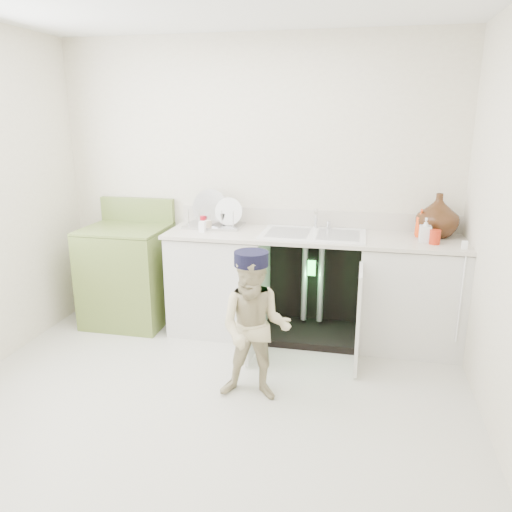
% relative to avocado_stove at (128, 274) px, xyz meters
% --- Properties ---
extents(ground, '(3.50, 3.50, 0.00)m').
position_rel_avocado_stove_xyz_m(ground, '(1.11, -1.18, -0.46)').
color(ground, '#BBB7A4').
rests_on(ground, ground).
extents(room_shell, '(6.00, 5.50, 1.26)m').
position_rel_avocado_stove_xyz_m(room_shell, '(1.11, -1.18, 0.79)').
color(room_shell, silver).
rests_on(room_shell, ground).
extents(counter_run, '(2.44, 1.02, 1.25)m').
position_rel_avocado_stove_xyz_m(counter_run, '(1.70, 0.03, 0.02)').
color(counter_run, silver).
rests_on(counter_run, ground).
extents(avocado_stove, '(0.71, 0.65, 1.10)m').
position_rel_avocado_stove_xyz_m(avocado_stove, '(0.00, 0.00, 0.00)').
color(avocado_stove, olive).
rests_on(avocado_stove, ground).
extents(repair_worker, '(0.58, 0.92, 1.02)m').
position_rel_avocado_stove_xyz_m(repair_worker, '(1.41, -1.03, 0.06)').
color(repair_worker, beige).
rests_on(repair_worker, ground).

